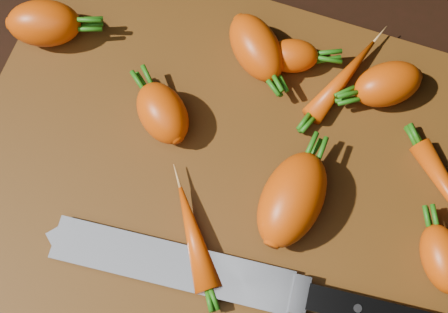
% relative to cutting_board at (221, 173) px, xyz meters
% --- Properties ---
extents(ground, '(2.00, 2.00, 0.01)m').
position_rel_cutting_board_xyz_m(ground, '(0.00, 0.00, -0.01)').
color(ground, black).
extents(cutting_board, '(0.50, 0.40, 0.01)m').
position_rel_cutting_board_xyz_m(cutting_board, '(0.00, 0.00, 0.00)').
color(cutting_board, '#4C2C0D').
rests_on(cutting_board, ground).
extents(carrot_0, '(0.09, 0.07, 0.05)m').
position_rel_cutting_board_xyz_m(carrot_0, '(-0.22, 0.08, 0.03)').
color(carrot_0, '#D84B0B').
rests_on(carrot_0, cutting_board).
extents(carrot_1, '(0.08, 0.08, 0.05)m').
position_rel_cutting_board_xyz_m(carrot_1, '(-0.07, 0.03, 0.03)').
color(carrot_1, '#D84B0B').
rests_on(carrot_1, cutting_board).
extents(carrot_2, '(0.09, 0.09, 0.05)m').
position_rel_cutting_board_xyz_m(carrot_2, '(-0.01, 0.13, 0.03)').
color(carrot_2, '#D84B0B').
rests_on(carrot_2, cutting_board).
extents(carrot_3, '(0.07, 0.10, 0.06)m').
position_rel_cutting_board_xyz_m(carrot_3, '(0.07, -0.01, 0.03)').
color(carrot_3, '#D84B0B').
rests_on(carrot_3, cutting_board).
extents(carrot_4, '(0.08, 0.08, 0.04)m').
position_rel_cutting_board_xyz_m(carrot_4, '(0.13, 0.13, 0.03)').
color(carrot_4, '#D84B0B').
rests_on(carrot_4, cutting_board).
extents(carrot_5, '(0.06, 0.05, 0.03)m').
position_rel_cutting_board_xyz_m(carrot_5, '(0.03, 0.13, 0.02)').
color(carrot_5, '#D84B0B').
rests_on(carrot_5, cutting_board).
extents(carrot_6, '(0.07, 0.07, 0.04)m').
position_rel_cutting_board_xyz_m(carrot_6, '(0.22, -0.02, 0.02)').
color(carrot_6, '#D84B0B').
rests_on(carrot_6, cutting_board).
extents(carrot_7, '(0.06, 0.11, 0.02)m').
position_rel_cutting_board_xyz_m(carrot_7, '(0.09, 0.13, 0.02)').
color(carrot_7, '#D84B0B').
rests_on(carrot_7, cutting_board).
extents(carrot_9, '(0.08, 0.10, 0.03)m').
position_rel_cutting_board_xyz_m(carrot_9, '(-0.00, -0.07, 0.02)').
color(carrot_9, '#D84B0B').
rests_on(carrot_9, cutting_board).
extents(knife, '(0.37, 0.07, 0.02)m').
position_rel_cutting_board_xyz_m(knife, '(0.01, -0.10, 0.02)').
color(knife, gray).
rests_on(knife, cutting_board).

